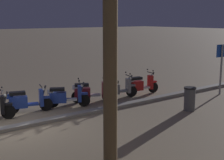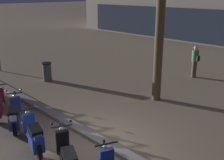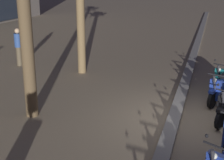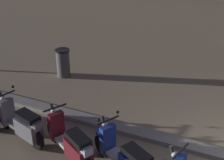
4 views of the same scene
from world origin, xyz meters
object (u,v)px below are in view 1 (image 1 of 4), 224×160
scooter_red_last_in_row (140,85)px  scooter_blue_mid_front (25,101)px  crossing_sign (221,63)px  litter_bin (190,99)px  scooter_maroon_lead_nearest (89,92)px  scooter_blue_mid_rear (65,97)px  scooter_grey_gap_after_mid (117,89)px

scooter_red_last_in_row → scooter_blue_mid_front: (5.67, -0.38, -0.00)m
scooter_blue_mid_front → crossing_sign: 9.19m
litter_bin → scooter_red_last_in_row: bearing=-96.8°
scooter_blue_mid_front → litter_bin: bearing=145.0°
scooter_maroon_lead_nearest → litter_bin: size_ratio=1.75×
scooter_blue_mid_rear → crossing_sign: 7.60m
scooter_red_last_in_row → scooter_blue_mid_rear: size_ratio=1.06×
scooter_grey_gap_after_mid → scooter_maroon_lead_nearest: size_ratio=1.02×
scooter_red_last_in_row → scooter_blue_mid_front: scooter_red_last_in_row is taller
scooter_maroon_lead_nearest → scooter_red_last_in_row: bearing=175.6°
scooter_maroon_lead_nearest → scooter_grey_gap_after_mid: bearing=173.7°
scooter_maroon_lead_nearest → crossing_sign: (-5.88, 2.54, 1.05)m
scooter_red_last_in_row → scooter_grey_gap_after_mid: (1.40, -0.06, -0.01)m
scooter_maroon_lead_nearest → crossing_sign: size_ratio=0.69×
scooter_red_last_in_row → crossing_sign: (-3.05, 2.32, 1.04)m
scooter_blue_mid_front → litter_bin: scooter_blue_mid_front is taller
scooter_blue_mid_front → litter_bin: size_ratio=1.85×
scooter_maroon_lead_nearest → litter_bin: scooter_maroon_lead_nearest is taller
scooter_grey_gap_after_mid → scooter_maroon_lead_nearest: scooter_grey_gap_after_mid is taller
scooter_grey_gap_after_mid → scooter_blue_mid_front: size_ratio=0.97×
scooter_blue_mid_rear → crossing_sign: bearing=160.7°
scooter_red_last_in_row → scooter_maroon_lead_nearest: 2.84m
scooter_red_last_in_row → litter_bin: scooter_red_last_in_row is taller
scooter_red_last_in_row → scooter_grey_gap_after_mid: same height
scooter_blue_mid_front → scooter_grey_gap_after_mid: bearing=175.7°
scooter_red_last_in_row → crossing_sign: crossing_sign is taller
litter_bin → scooter_grey_gap_after_mid: bearing=-73.4°
scooter_blue_mid_rear → litter_bin: (-3.66, 3.48, 0.04)m
scooter_red_last_in_row → scooter_maroon_lead_nearest: (2.83, -0.22, -0.01)m
scooter_grey_gap_after_mid → scooter_blue_mid_front: bearing=-4.3°
scooter_red_last_in_row → scooter_grey_gap_after_mid: size_ratio=1.02×
scooter_grey_gap_after_mid → scooter_red_last_in_row: bearing=177.7°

